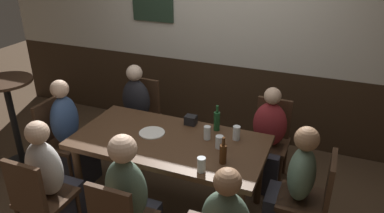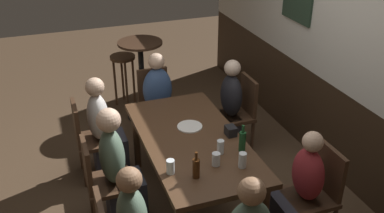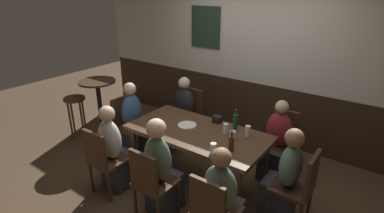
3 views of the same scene
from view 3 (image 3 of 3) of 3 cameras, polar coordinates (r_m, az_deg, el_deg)
ground_plane at (r=4.14m, az=0.99°, el=-13.79°), size 12.00×12.00×0.00m
wall_back at (r=4.94m, az=12.20°, el=8.42°), size 6.40×0.13×2.60m
dining_table at (r=3.80m, az=1.06°, el=-5.69°), size 1.75×0.88×0.74m
chair_head_east at (r=3.43m, az=19.59°, el=-13.74°), size 0.40×0.40×0.88m
chair_left_far at (r=4.90m, az=-0.61°, el=-1.13°), size 0.40×0.40×0.88m
chair_right_far at (r=4.26m, az=16.42°, el=-5.90°), size 0.40×0.40×0.88m
chair_right_near at (r=2.94m, az=3.95°, el=-19.02°), size 0.40×0.40×0.88m
chair_mid_near at (r=3.32m, az=-7.71°, el=-13.74°), size 0.40×0.40×0.88m
chair_head_west at (r=4.65m, az=-12.14°, el=-2.99°), size 0.40×0.40×0.88m
chair_left_near at (r=3.82m, az=-16.30°, el=-9.32°), size 0.40×0.40×0.88m
person_head_east at (r=3.48m, az=16.90°, el=-13.40°), size 0.37×0.34×1.11m
person_left_far at (r=4.79m, az=-1.78°, el=-2.07°), size 0.34×0.37×1.12m
person_right_far at (r=4.14m, az=15.54°, el=-7.35°), size 0.34×0.37×1.09m
person_right_near at (r=3.08m, az=5.65°, el=-17.86°), size 0.34×0.37×1.10m
person_mid_near at (r=3.41m, az=-5.83°, el=-12.45°), size 0.34×0.37×1.17m
person_head_west at (r=4.55m, az=-10.73°, el=-3.70°), size 0.37×0.34×1.15m
person_left_near at (r=3.91m, az=-14.40°, el=-8.66°), size 0.34×0.37×1.13m
pint_glass_pale at (r=3.70m, az=6.37°, el=-4.23°), size 0.06×0.06×0.13m
beer_glass_tall at (r=3.67m, az=10.44°, el=-4.71°), size 0.07×0.07×0.13m
tumbler_water at (r=3.27m, az=4.04°, el=-8.02°), size 0.07×0.07×0.12m
beer_glass_half at (r=3.56m, az=7.64°, el=-5.56°), size 0.07×0.07×0.11m
beer_bottle_green at (r=3.82m, az=8.19°, el=-2.72°), size 0.06×0.06×0.25m
beer_bottle_brown at (r=3.33m, az=7.43°, el=-6.80°), size 0.06×0.06×0.24m
plate_white_large at (r=3.89m, az=-0.94°, el=-3.51°), size 0.24×0.24×0.01m
condiment_caddy at (r=3.98m, az=4.79°, el=-2.41°), size 0.11×0.09×0.09m
side_bar_table at (r=5.03m, az=-16.94°, el=-0.05°), size 0.56×0.56×1.05m
bar_stool at (r=5.32m, az=-21.13°, el=0.02°), size 0.34×0.34×0.72m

